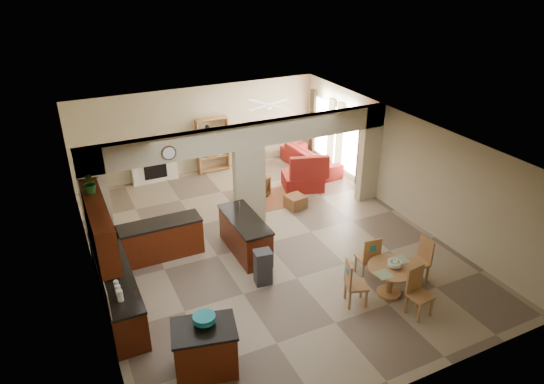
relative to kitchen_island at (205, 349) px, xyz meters
name	(u,v)px	position (x,y,z in m)	size (l,w,h in m)	color
floor	(266,243)	(2.65, 3.23, -0.47)	(10.00, 10.00, 0.00)	gray
ceiling	(265,137)	(2.65, 3.23, 2.33)	(10.00, 10.00, 0.00)	white
wall_back	(200,130)	(2.65, 8.23, 0.93)	(8.00, 8.00, 0.00)	tan
wall_front	(404,324)	(2.65, -1.77, 0.93)	(8.00, 8.00, 0.00)	tan
wall_left	(88,231)	(-1.35, 3.23, 0.93)	(10.00, 10.00, 0.00)	tan
wall_right	(401,164)	(6.65, 3.23, 0.93)	(10.00, 10.00, 0.00)	tan
partition_left_pier	(97,207)	(-1.05, 4.23, 0.93)	(0.60, 0.25, 2.80)	tan
partition_center_pier	(249,188)	(2.65, 4.23, 0.63)	(0.80, 0.25, 2.20)	tan
partition_right_pier	(370,153)	(6.35, 4.23, 0.93)	(0.60, 0.25, 2.80)	tan
partition_header	(248,136)	(2.65, 4.23, 2.03)	(8.00, 0.25, 0.60)	tan
kitchen_counter	(133,266)	(-0.61, 2.99, 0.00)	(2.52, 3.29, 1.48)	#411207
upper_cabinets	(99,225)	(-1.17, 2.43, 1.45)	(0.35, 2.40, 0.90)	#411207
peninsula	(245,235)	(2.05, 3.12, -0.01)	(0.70, 1.85, 0.91)	#411207
wall_clock	(169,153)	(0.65, 4.08, 1.98)	(0.34, 0.34, 0.03)	#53371B
rug	(273,199)	(3.85, 5.33, -0.46)	(1.60, 1.30, 0.01)	brown
fireplace	(154,163)	(1.05, 8.07, 0.15)	(1.60, 0.35, 1.20)	white
shelving_unit	(213,145)	(3.00, 8.05, 0.43)	(1.00, 0.32, 1.80)	#A06537
window_a	(351,144)	(6.62, 5.53, 0.73)	(0.02, 0.90, 1.90)	white
window_b	(323,128)	(6.62, 7.23, 0.73)	(0.02, 0.90, 1.90)	white
glazed_door	(336,140)	(6.62, 6.38, 0.58)	(0.02, 0.70, 2.10)	white
drape_a_left	(361,151)	(6.58, 4.93, 0.73)	(0.10, 0.28, 2.30)	#3C1C18
drape_a_right	(339,138)	(6.58, 6.13, 0.73)	(0.10, 0.28, 2.30)	#3C1C18
drape_b_left	(331,133)	(6.58, 6.63, 0.73)	(0.10, 0.28, 2.30)	#3C1C18
drape_b_right	(313,123)	(6.58, 7.83, 0.73)	(0.10, 0.28, 2.30)	#3C1C18
ceiling_fan	(269,105)	(4.15, 6.23, 2.09)	(1.00, 1.00, 0.10)	white
kitchen_island	(205,349)	(0.00, 0.00, 0.00)	(1.22, 0.99, 0.93)	#411207
teal_bowl	(204,320)	(0.05, 0.08, 0.55)	(0.38, 0.38, 0.18)	teal
trash_can	(263,269)	(1.91, 1.81, -0.10)	(0.35, 0.30, 0.75)	#2E2E30
dining_table	(391,276)	(4.15, 0.32, -0.01)	(0.99, 0.99, 0.68)	#A06537
fruit_bowl	(395,264)	(4.19, 0.30, 0.29)	(0.29, 0.29, 0.15)	#62A222
sofa	(311,159)	(5.95, 6.81, -0.11)	(0.95, 2.44, 0.71)	maroon
chaise	(303,181)	(4.99, 5.62, -0.24)	(1.16, 0.95, 0.47)	maroon
armchair	(253,187)	(3.38, 5.70, -0.13)	(0.73, 0.75, 0.68)	maroon
ottoman	(295,202)	(4.19, 4.59, -0.29)	(0.50, 0.50, 0.36)	maroon
plant	(90,183)	(-1.17, 2.91, 2.12)	(0.39, 0.34, 0.43)	#154512
chair_north	(369,256)	(4.09, 1.00, 0.09)	(0.47, 0.47, 1.02)	#A06537
chair_east	(421,258)	(5.05, 0.45, 0.09)	(0.43, 0.42, 1.02)	#A06537
chair_south	(418,289)	(4.25, -0.37, 0.09)	(0.46, 0.46, 1.02)	#A06537
chair_west	(353,281)	(3.24, 0.39, 0.09)	(0.53, 0.53, 1.02)	#A06537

